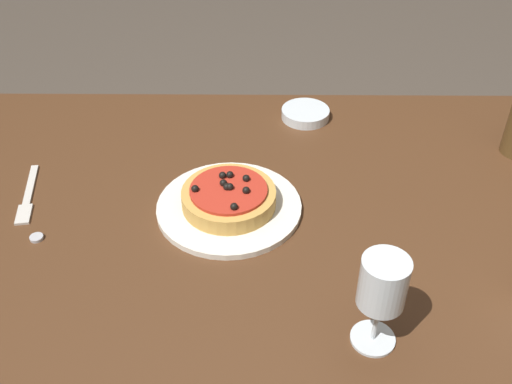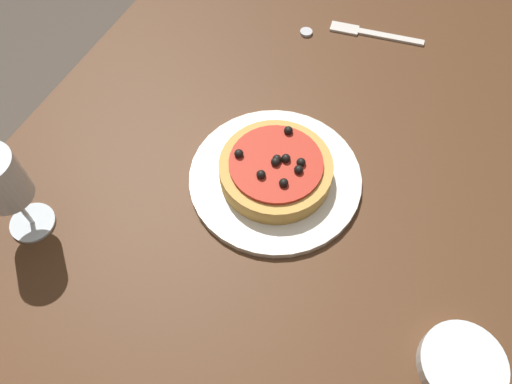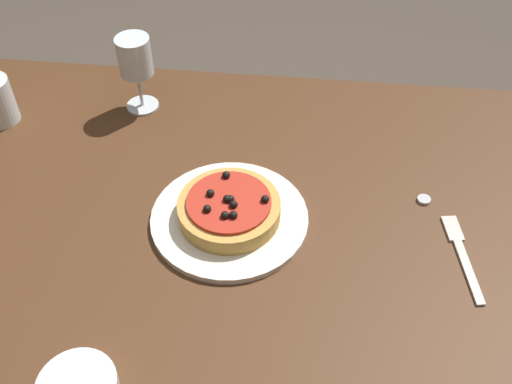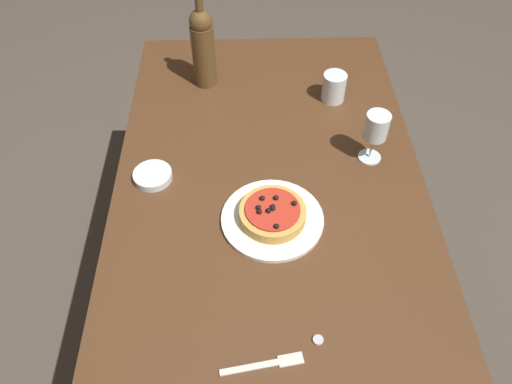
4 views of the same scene
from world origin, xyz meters
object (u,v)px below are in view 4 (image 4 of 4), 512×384
object	(u,v)px
wine_glass	(376,128)
bottle_cap	(318,340)
fork	(268,364)
wine_bottle	(203,46)
dining_table	(270,205)
dinner_plate	(274,219)
pizza	(274,213)
water_cup	(334,87)
side_bowl	(153,176)

from	to	relation	value
wine_glass	bottle_cap	xyz separation A→B (m)	(0.57, -0.22, -0.11)
wine_glass	fork	world-z (taller)	wine_glass
wine_bottle	bottle_cap	distance (m)	1.00
dining_table	dinner_plate	bearing A→B (deg)	1.69
fork	dinner_plate	bearing A→B (deg)	75.91
pizza	wine_bottle	world-z (taller)	wine_bottle
pizza	water_cup	xyz separation A→B (m)	(-0.51, 0.22, 0.02)
dinner_plate	side_bowl	world-z (taller)	side_bowl
pizza	wine_bottle	bearing A→B (deg)	-161.69
dining_table	wine_glass	xyz separation A→B (m)	(-0.10, 0.30, 0.20)
pizza	water_cup	bearing A→B (deg)	156.33
dining_table	bottle_cap	size ratio (longest dim) A/B	62.74
pizza	dining_table	bearing A→B (deg)	-178.39
wine_bottle	fork	xyz separation A→B (m)	(1.00, 0.17, -0.14)
fork	bottle_cap	bearing A→B (deg)	14.91
pizza	fork	distance (m)	0.39
fork	bottle_cap	world-z (taller)	bottle_cap
dinner_plate	fork	distance (m)	0.39
pizza	wine_bottle	distance (m)	0.65
side_bowl	bottle_cap	size ratio (longest dim) A/B	4.60
wine_bottle	water_cup	distance (m)	0.45
dinner_plate	pizza	bearing A→B (deg)	-85.49
wine_bottle	bottle_cap	xyz separation A→B (m)	(0.95, 0.28, -0.14)
water_cup	bottle_cap	size ratio (longest dim) A/B	3.96
side_bowl	bottle_cap	world-z (taller)	side_bowl
side_bowl	dinner_plate	bearing A→B (deg)	64.30
wine_bottle	side_bowl	bearing A→B (deg)	-16.77
dining_table	pizza	xyz separation A→B (m)	(0.12, 0.00, 0.11)
pizza	wine_glass	world-z (taller)	wine_glass
dining_table	water_cup	bearing A→B (deg)	149.56
fork	wine_glass	bearing A→B (deg)	52.69
pizza	bottle_cap	xyz separation A→B (m)	(0.34, 0.08, -0.03)
pizza	wine_bottle	xyz separation A→B (m)	(-0.61, -0.20, 0.11)
fork	dining_table	bearing A→B (deg)	77.47
pizza	water_cup	size ratio (longest dim) A/B	1.85
pizza	bottle_cap	bearing A→B (deg)	13.43
fork	water_cup	bearing A→B (deg)	64.89
water_cup	pizza	bearing A→B (deg)	-23.67
dining_table	water_cup	distance (m)	0.46
side_bowl	bottle_cap	bearing A→B (deg)	39.78
dinner_plate	wine_glass	xyz separation A→B (m)	(-0.23, 0.30, 0.11)
water_cup	dinner_plate	bearing A→B (deg)	-23.66
bottle_cap	dinner_plate	bearing A→B (deg)	-166.59
dinner_plate	bottle_cap	bearing A→B (deg)	13.41
dining_table	pizza	bearing A→B (deg)	1.61
wine_glass	dinner_plate	bearing A→B (deg)	-52.51
wine_bottle	side_bowl	distance (m)	0.48
water_cup	bottle_cap	distance (m)	0.86
dinner_plate	side_bowl	distance (m)	0.37
dining_table	dinner_plate	distance (m)	0.15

